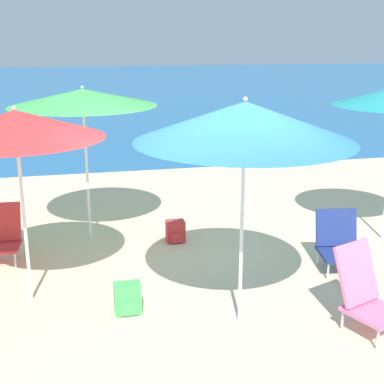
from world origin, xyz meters
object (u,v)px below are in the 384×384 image
object	(u,v)px
beach_chair_pink	(365,291)
backpack_green	(128,299)
beach_chair_red	(1,234)
backpack_red	(176,231)
beach_umbrella_green	(83,98)
beach_chair_navy	(339,242)
beach_umbrella_red	(15,125)
beach_umbrella_blue	(245,122)

from	to	relation	value
beach_chair_pink	backpack_green	xyz separation A→B (m)	(-2.24, 0.79, -0.23)
beach_chair_red	backpack_red	bearing A→B (deg)	7.27
beach_umbrella_green	beach_chair_red	size ratio (longest dim) A/B	2.98
beach_chair_navy	backpack_green	bearing A→B (deg)	-158.22
beach_umbrella_red	beach_umbrella_blue	distance (m)	2.30
beach_umbrella_red	beach_umbrella_blue	bearing A→B (deg)	-24.21
beach_umbrella_red	beach_umbrella_blue	size ratio (longest dim) A/B	0.94
beach_chair_pink	backpack_green	size ratio (longest dim) A/B	2.53
beach_umbrella_blue	beach_chair_pink	distance (m)	2.04
beach_umbrella_red	beach_chair_pink	distance (m)	3.83
beach_umbrella_red	beach_chair_navy	bearing A→B (deg)	0.64
beach_umbrella_green	beach_chair_navy	size ratio (longest dim) A/B	3.02
beach_umbrella_red	beach_chair_navy	distance (m)	4.01
beach_umbrella_red	beach_chair_pink	size ratio (longest dim) A/B	2.53
beach_umbrella_green	beach_umbrella_blue	xyz separation A→B (m)	(1.39, -2.60, 0.03)
beach_chair_pink	beach_umbrella_blue	bearing A→B (deg)	140.50
beach_chair_red	backpack_green	size ratio (longest dim) A/B	2.18
beach_umbrella_blue	backpack_red	bearing A→B (deg)	95.55
beach_chair_navy	backpack_red	xyz separation A→B (m)	(-1.81, 1.30, -0.20)
beach_chair_pink	backpack_green	distance (m)	2.39
beach_chair_navy	beach_chair_red	bearing A→B (deg)	173.90
beach_chair_red	beach_umbrella_blue	bearing A→B (deg)	-36.49
beach_chair_red	backpack_green	bearing A→B (deg)	-46.48
backpack_red	beach_umbrella_blue	bearing A→B (deg)	-84.45
backpack_green	beach_chair_pink	bearing A→B (deg)	-19.55
beach_umbrella_green	beach_chair_pink	xyz separation A→B (m)	(2.54, -2.99, -1.61)
backpack_red	backpack_green	bearing A→B (deg)	-114.82
beach_umbrella_blue	beach_chair_red	world-z (taller)	beach_umbrella_blue
beach_chair_red	beach_chair_navy	xyz separation A→B (m)	(4.11, -1.16, -0.01)
beach_umbrella_green	backpack_red	size ratio (longest dim) A/B	7.09
backpack_red	beach_chair_pink	bearing A→B (deg)	-62.76
beach_umbrella_blue	beach_chair_pink	bearing A→B (deg)	-18.43
beach_chair_pink	beach_chair_red	distance (m)	4.46
beach_chair_red	backpack_red	size ratio (longest dim) A/B	2.38
beach_umbrella_green	beach_chair_pink	distance (m)	4.24
beach_umbrella_blue	backpack_red	xyz separation A→B (m)	(-0.22, 2.28, -1.89)
beach_chair_navy	beach_umbrella_blue	bearing A→B (deg)	-138.49
beach_umbrella_green	backpack_green	bearing A→B (deg)	-82.20
beach_umbrella_green	backpack_green	world-z (taller)	beach_umbrella_green
beach_chair_pink	beach_chair_navy	world-z (taller)	beach_chair_pink
backpack_green	beach_umbrella_red	bearing A→B (deg)	152.23
beach_umbrella_blue	backpack_green	world-z (taller)	beach_umbrella_blue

